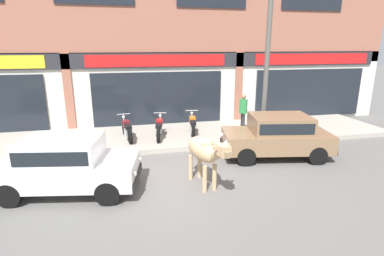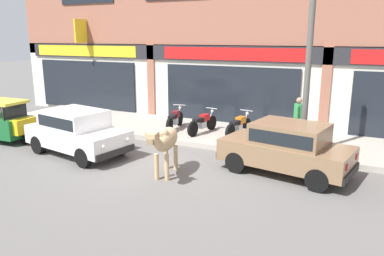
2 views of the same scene
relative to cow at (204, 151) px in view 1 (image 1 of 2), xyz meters
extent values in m
plane|color=#605E5B|center=(-0.48, 0.56, -1.01)|extent=(90.00, 90.00, 0.00)
cube|color=#A8A093|center=(-0.48, 4.53, -0.92)|extent=(19.00, 3.55, 0.18)
cube|color=silver|center=(-0.48, 6.58, 0.69)|extent=(23.00, 0.55, 3.40)
cube|color=#28282D|center=(-0.48, 6.27, 2.04)|extent=(22.08, 0.08, 0.64)
cube|color=#9E604C|center=(-4.32, 6.29, 0.69)|extent=(0.36, 0.12, 3.40)
cube|color=black|center=(-0.48, 6.26, 0.34)|extent=(5.83, 0.10, 2.40)
cube|color=red|center=(-0.48, 6.24, 2.04)|extent=(6.13, 0.05, 0.52)
cube|color=#9E604C|center=(3.35, 6.29, 0.69)|extent=(0.36, 0.12, 3.40)
cube|color=black|center=(7.18, 6.26, 0.34)|extent=(5.83, 0.10, 2.40)
cube|color=red|center=(7.18, 6.24, 2.04)|extent=(6.13, 0.05, 0.52)
ellipsoid|color=tan|center=(-0.02, 0.10, 0.01)|extent=(0.81, 1.48, 0.60)
sphere|color=tan|center=(0.04, -0.18, 0.24)|extent=(0.32, 0.32, 0.32)
cylinder|color=tan|center=(0.21, -0.30, -0.65)|extent=(0.12, 0.12, 0.72)
cylinder|color=tan|center=(-0.07, -0.36, -0.65)|extent=(0.12, 0.12, 0.72)
cylinder|color=tan|center=(0.02, 0.55, -0.65)|extent=(0.12, 0.12, 0.72)
cylinder|color=tan|center=(-0.26, 0.49, -0.65)|extent=(0.12, 0.12, 0.72)
cylinder|color=tan|center=(0.16, -0.70, 0.16)|extent=(0.34, 0.51, 0.43)
cube|color=tan|center=(0.21, -0.96, 0.33)|extent=(0.29, 0.40, 0.26)
cube|color=#957A57|center=(0.25, -1.13, 0.29)|extent=(0.19, 0.17, 0.14)
cone|color=beige|center=(0.30, -0.90, 0.51)|extent=(0.08, 0.12, 0.19)
cone|color=beige|center=(0.11, -0.94, 0.51)|extent=(0.08, 0.12, 0.19)
cube|color=tan|center=(0.35, -0.84, 0.39)|extent=(0.15, 0.07, 0.10)
cube|color=tan|center=(0.04, -0.91, 0.39)|extent=(0.15, 0.07, 0.10)
cylinder|color=tan|center=(-0.18, 0.82, -0.21)|extent=(0.07, 0.17, 0.60)
cylinder|color=black|center=(-2.24, 0.94, -0.71)|extent=(0.62, 0.28, 0.60)
cylinder|color=black|center=(-2.50, -0.48, -0.71)|extent=(0.62, 0.28, 0.60)
cylinder|color=black|center=(-4.51, 1.34, -0.71)|extent=(0.62, 0.28, 0.60)
cylinder|color=black|center=(-4.76, -0.08, -0.71)|extent=(0.62, 0.28, 0.60)
cube|color=white|center=(-3.50, 0.43, -0.41)|extent=(3.73, 2.19, 0.60)
cube|color=white|center=(-3.60, 0.45, 0.17)|extent=(2.12, 1.75, 0.56)
cube|color=black|center=(-3.60, 0.45, 0.17)|extent=(1.98, 1.74, 0.35)
cube|color=black|center=(-1.80, 0.13, -0.63)|extent=(0.39, 1.52, 0.20)
cube|color=black|center=(-5.20, 0.73, -0.63)|extent=(0.39, 1.52, 0.20)
sphere|color=silver|center=(-1.68, 0.59, -0.33)|extent=(0.14, 0.14, 0.14)
sphere|color=silver|center=(-1.85, -0.35, -0.33)|extent=(0.14, 0.14, 0.14)
cube|color=red|center=(-5.14, 1.23, -0.31)|extent=(0.06, 0.16, 0.14)
cylinder|color=black|center=(1.67, 1.07, -0.71)|extent=(0.62, 0.28, 0.60)
cylinder|color=black|center=(1.92, 2.49, -0.71)|extent=(0.62, 0.28, 0.60)
cylinder|color=black|center=(3.93, 0.67, -0.71)|extent=(0.62, 0.28, 0.60)
cylinder|color=black|center=(4.19, 2.09, -0.71)|extent=(0.62, 0.28, 0.60)
cube|color=#846647|center=(2.93, 1.58, -0.41)|extent=(3.73, 2.19, 0.60)
cube|color=#846647|center=(3.03, 1.56, 0.17)|extent=(2.12, 1.75, 0.56)
cube|color=black|center=(3.03, 1.56, 0.17)|extent=(1.98, 1.74, 0.35)
cube|color=black|center=(1.22, 1.88, -0.63)|extent=(0.38, 1.52, 0.20)
cube|color=black|center=(4.63, 1.28, -0.63)|extent=(0.38, 1.52, 0.20)
sphere|color=silver|center=(1.11, 1.42, -0.33)|extent=(0.14, 0.14, 0.14)
sphere|color=silver|center=(1.28, 2.36, -0.33)|extent=(0.14, 0.14, 0.14)
cube|color=red|center=(4.57, 0.78, -0.31)|extent=(0.06, 0.16, 0.14)
cube|color=red|center=(4.74, 1.76, -0.31)|extent=(0.06, 0.16, 0.14)
cylinder|color=black|center=(-2.08, 4.82, -0.55)|extent=(0.19, 0.57, 0.56)
cylinder|color=black|center=(-1.87, 3.59, -0.55)|extent=(0.19, 0.57, 0.56)
cube|color=#B2B5BA|center=(-1.97, 4.18, -0.51)|extent=(0.25, 0.35, 0.24)
cube|color=maroon|center=(-2.00, 4.34, -0.25)|extent=(0.30, 0.43, 0.24)
cube|color=black|center=(-1.93, 3.95, -0.27)|extent=(0.30, 0.55, 0.12)
cylinder|color=#B2B5BA|center=(-2.07, 4.76, -0.25)|extent=(0.08, 0.27, 0.59)
cylinder|color=#B2B5BA|center=(-2.07, 4.80, 0.03)|extent=(0.52, 0.12, 0.03)
sphere|color=silver|center=(-2.08, 4.86, -0.09)|extent=(0.12, 0.12, 0.12)
cylinder|color=#B2B5BA|center=(-2.02, 3.81, -0.59)|extent=(0.14, 0.48, 0.06)
cylinder|color=black|center=(-0.62, 4.72, -0.55)|extent=(0.20, 0.57, 0.56)
cylinder|color=black|center=(-0.84, 3.49, -0.55)|extent=(0.20, 0.57, 0.56)
cube|color=#B2B5BA|center=(-0.73, 4.09, -0.51)|extent=(0.25, 0.35, 0.24)
cube|color=red|center=(-0.70, 4.24, -0.25)|extent=(0.31, 0.44, 0.24)
cube|color=black|center=(-0.78, 3.85, -0.27)|extent=(0.31, 0.55, 0.12)
cylinder|color=#B2B5BA|center=(-0.63, 4.66, -0.25)|extent=(0.09, 0.27, 0.59)
cylinder|color=#B2B5BA|center=(-0.62, 4.70, 0.03)|extent=(0.52, 0.13, 0.03)
sphere|color=silver|center=(-0.61, 4.76, -0.09)|extent=(0.12, 0.12, 0.12)
cylinder|color=#B2B5BA|center=(-0.90, 3.75, -0.59)|extent=(0.15, 0.48, 0.06)
cylinder|color=black|center=(0.75, 4.89, -0.55)|extent=(0.19, 0.57, 0.56)
cylinder|color=black|center=(0.55, 3.65, -0.55)|extent=(0.19, 0.57, 0.56)
cube|color=#B2B5BA|center=(0.65, 4.25, -0.51)|extent=(0.25, 0.35, 0.24)
cube|color=orange|center=(0.67, 4.41, -0.25)|extent=(0.30, 0.43, 0.24)
cube|color=black|center=(0.61, 4.01, -0.27)|extent=(0.30, 0.55, 0.12)
cylinder|color=#B2B5BA|center=(0.74, 4.83, -0.25)|extent=(0.08, 0.27, 0.59)
cylinder|color=#B2B5BA|center=(0.75, 4.87, 0.03)|extent=(0.52, 0.12, 0.03)
sphere|color=silver|center=(0.76, 4.93, -0.09)|extent=(0.12, 0.12, 0.12)
cylinder|color=#B2B5BA|center=(0.48, 3.91, -0.59)|extent=(0.14, 0.48, 0.06)
cylinder|color=#2D2D33|center=(2.78, 4.08, -0.42)|extent=(0.11, 0.11, 0.82)
cylinder|color=#2D2D33|center=(2.78, 4.26, -0.42)|extent=(0.11, 0.11, 0.82)
cylinder|color=#33934C|center=(2.78, 4.17, 0.27)|extent=(0.32, 0.32, 0.56)
cylinder|color=#33934C|center=(2.77, 3.96, 0.24)|extent=(0.08, 0.08, 0.56)
cylinder|color=#33934C|center=(2.78, 4.38, 0.24)|extent=(0.08, 0.08, 0.56)
sphere|color=tan|center=(2.78, 4.17, 0.67)|extent=(0.20, 0.20, 0.20)
cylinder|color=#595651|center=(3.15, 3.06, 2.07)|extent=(0.18, 0.18, 5.80)
camera|label=1|loc=(-1.93, -7.21, 2.70)|focal=28.00mm
camera|label=2|loc=(4.91, -8.48, 2.75)|focal=35.00mm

